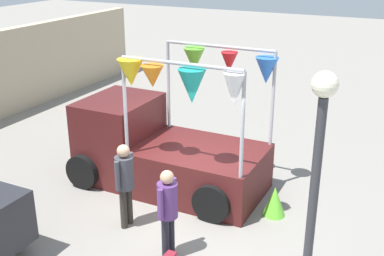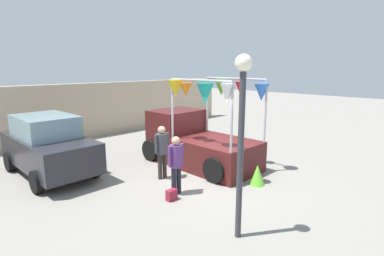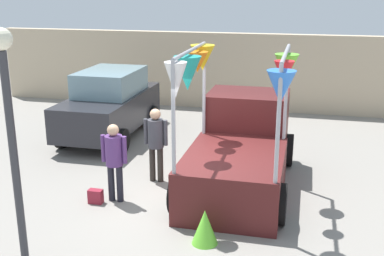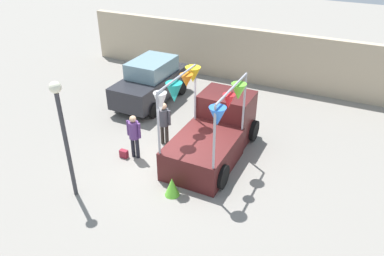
{
  "view_description": "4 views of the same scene",
  "coord_description": "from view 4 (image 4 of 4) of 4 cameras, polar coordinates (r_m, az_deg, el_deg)",
  "views": [
    {
      "loc": [
        -7.47,
        -3.78,
        4.93
      ],
      "look_at": [
        0.41,
        0.14,
        1.59
      ],
      "focal_mm": 45.0,
      "sensor_mm": 36.0,
      "label": 1
    },
    {
      "loc": [
        -6.57,
        -5.97,
        3.37
      ],
      "look_at": [
        -0.05,
        0.46,
        1.49
      ],
      "focal_mm": 28.0,
      "sensor_mm": 36.0,
      "label": 2
    },
    {
      "loc": [
        2.06,
        -8.57,
        4.14
      ],
      "look_at": [
        0.03,
        -0.14,
        1.56
      ],
      "focal_mm": 45.0,
      "sensor_mm": 36.0,
      "label": 3
    },
    {
      "loc": [
        4.9,
        -9.05,
        7.25
      ],
      "look_at": [
        0.41,
        0.14,
        1.36
      ],
      "focal_mm": 35.0,
      "sensor_mm": 36.0,
      "label": 4
    }
  ],
  "objects": [
    {
      "name": "brick_boundary_wall",
      "position": [
        18.41,
        9.32,
        10.69
      ],
      "size": [
        18.0,
        0.36,
        2.6
      ],
      "primitive_type": "cube",
      "color": "tan",
      "rests_on": "ground"
    },
    {
      "name": "handbag",
      "position": [
        12.96,
        -10.33,
        -3.89
      ],
      "size": [
        0.28,
        0.16,
        0.28
      ],
      "primitive_type": "cube",
      "color": "maroon",
      "rests_on": "ground"
    },
    {
      "name": "vendor_truck",
      "position": [
        12.7,
        3.53,
        -0.19
      ],
      "size": [
        2.42,
        4.11,
        3.01
      ],
      "color": "#4C1919",
      "rests_on": "ground"
    },
    {
      "name": "person_vendor",
      "position": [
        13.08,
        -4.29,
        1.24
      ],
      "size": [
        0.53,
        0.34,
        1.64
      ],
      "color": "#2D2823",
      "rests_on": "ground"
    },
    {
      "name": "street_lamp",
      "position": [
        10.53,
        -19.14,
        0.57
      ],
      "size": [
        0.32,
        0.32,
        3.6
      ],
      "color": "#333338",
      "rests_on": "ground"
    },
    {
      "name": "folded_kite_bundle_lime",
      "position": [
        11.09,
        -3.07,
        -8.92
      ],
      "size": [
        0.54,
        0.54,
        0.6
      ],
      "primitive_type": "cone",
      "rotation": [
        0.0,
        0.0,
        1.29
      ],
      "color": "#66CC33",
      "rests_on": "ground"
    },
    {
      "name": "person_customer",
      "position": [
        12.48,
        -8.83,
        -0.73
      ],
      "size": [
        0.53,
        0.34,
        1.59
      ],
      "color": "black",
      "rests_on": "ground"
    },
    {
      "name": "ground_plane",
      "position": [
        12.59,
        -1.98,
        -5.24
      ],
      "size": [
        60.0,
        60.0,
        0.0
      ],
      "primitive_type": "plane",
      "color": "gray"
    },
    {
      "name": "parked_car",
      "position": [
        16.36,
        -6.23,
        7.09
      ],
      "size": [
        1.88,
        4.0,
        1.88
      ],
      "color": "#26262B",
      "rests_on": "ground"
    }
  ]
}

